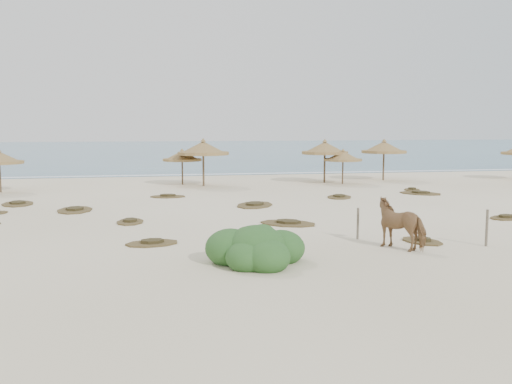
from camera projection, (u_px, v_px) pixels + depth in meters
ground at (277, 234)px, 20.87m from camera, size 160.00×160.00×0.00m
ocean at (174, 150)px, 93.99m from camera, size 200.00×100.00×0.01m
foam_line at (205, 175)px, 46.22m from camera, size 70.00×0.60×0.01m
palapa_2 at (182, 156)px, 38.26m from camera, size 2.83×2.83×2.45m
palapa_3 at (203, 149)px, 37.25m from camera, size 3.47×3.47×3.15m
palapa_4 at (325, 149)px, 39.56m from camera, size 3.73×3.73×3.05m
palapa_5 at (343, 157)px, 38.65m from camera, size 3.23×3.23×2.41m
palapa_6 at (384, 148)px, 41.30m from camera, size 3.78×3.78×3.03m
horse at (402, 224)px, 18.47m from camera, size 1.82×2.06×1.61m
fence_post_near at (358, 224)px, 19.94m from camera, size 0.10×0.10×1.11m
fence_post_far at (487, 228)px, 18.77m from camera, size 0.10×0.10×1.22m
bush at (257, 249)px, 16.37m from camera, size 2.94×2.58×1.31m
scrub_1 at (75, 210)px, 26.64m from camera, size 1.66×2.49×0.16m
scrub_2 at (130, 221)px, 23.39m from camera, size 1.25×1.77×0.16m
scrub_3 at (255, 205)px, 28.32m from camera, size 2.67×3.11×0.16m
scrub_4 at (506, 217)px, 24.43m from camera, size 2.01×1.72×0.16m
scrub_5 at (420, 193)px, 33.24m from camera, size 2.85×2.85×0.16m
scrub_6 at (18, 203)px, 28.76m from camera, size 1.85×2.54×0.16m
scrub_7 at (339, 197)px, 31.51m from camera, size 2.02×2.39×0.16m
scrub_9 at (288, 223)px, 23.03m from camera, size 2.79×2.55×0.16m
scrub_10 at (412, 189)px, 35.09m from camera, size 1.47×1.72×0.16m
scrub_11 at (152, 243)px, 19.13m from camera, size 1.98×1.48×0.16m
scrub_12 at (422, 241)px, 19.49m from camera, size 1.53×1.86×0.16m
scrub_13 at (168, 196)px, 31.72m from camera, size 2.10×1.51×0.16m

